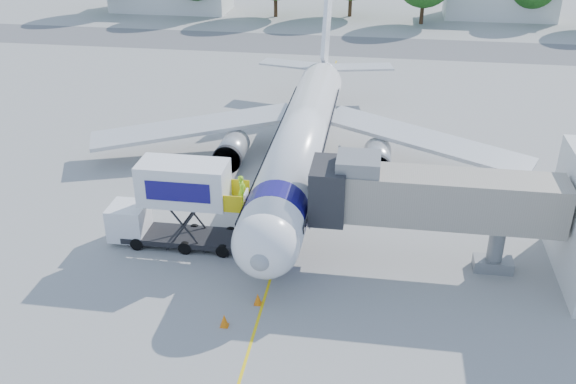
# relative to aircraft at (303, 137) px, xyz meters

# --- Properties ---
(ground) EXTENTS (160.00, 160.00, 0.00)m
(ground) POSITION_rel_aircraft_xyz_m (0.00, -4.12, -2.95)
(ground) COLOR gray
(ground) RESTS_ON ground
(guidance_line) EXTENTS (0.15, 70.00, 0.01)m
(guidance_line) POSITION_rel_aircraft_xyz_m (0.00, -4.12, -2.94)
(guidance_line) COLOR yellow
(guidance_line) RESTS_ON ground
(taxiway_strip) EXTENTS (120.00, 10.00, 0.01)m
(taxiway_strip) POSITION_rel_aircraft_xyz_m (0.00, 37.88, -2.94)
(taxiway_strip) COLOR #59595B
(taxiway_strip) RESTS_ON ground
(aircraft) EXTENTS (34.17, 37.73, 11.35)m
(aircraft) POSITION_rel_aircraft_xyz_m (0.00, 0.00, 0.00)
(aircraft) COLOR white
(aircraft) RESTS_ON ground
(jet_bridge) EXTENTS (13.90, 3.20, 6.60)m
(jet_bridge) POSITION_rel_aircraft_xyz_m (7.99, -11.12, 1.39)
(jet_bridge) COLOR gray
(jet_bridge) RESTS_ON ground
(catering_hiloader) EXTENTS (8.52, 2.44, 5.50)m
(catering_hiloader) POSITION_rel_aircraft_xyz_m (-6.26, -11.12, -0.19)
(catering_hiloader) COLOR black
(catering_hiloader) RESTS_ON ground
(ground_tug) EXTENTS (4.08, 2.37, 1.56)m
(ground_tug) POSITION_rel_aircraft_xyz_m (0.44, -22.91, -2.13)
(ground_tug) COLOR silver
(ground_tug) RESTS_ON ground
(safety_cone_a) EXTENTS (0.42, 0.42, 0.67)m
(safety_cone_a) POSITION_rel_aircraft_xyz_m (-0.26, -16.35, -2.63)
(safety_cone_a) COLOR orange
(safety_cone_a) RESTS_ON ground
(safety_cone_b) EXTENTS (0.45, 0.45, 0.71)m
(safety_cone_b) POSITION_rel_aircraft_xyz_m (-1.59, -18.38, -2.61)
(safety_cone_b) COLOR orange
(safety_cone_b) RESTS_ON ground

